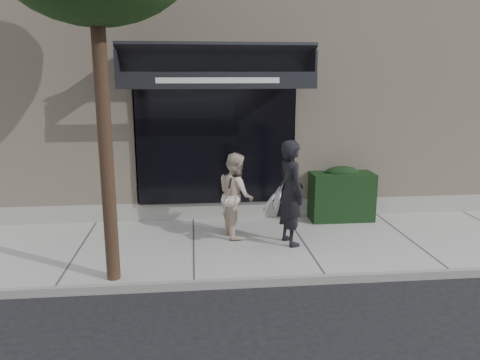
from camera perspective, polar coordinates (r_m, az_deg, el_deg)
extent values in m
plane|color=black|center=(8.80, 7.60, -8.08)|extent=(80.00, 80.00, 0.00)
cube|color=#A3A29D|center=(8.78, 7.62, -7.72)|extent=(20.00, 3.00, 0.12)
cube|color=gray|center=(7.39, 10.43, -11.78)|extent=(20.00, 0.10, 0.14)
cube|color=beige|center=(13.15, 2.87, 11.15)|extent=(14.00, 7.00, 5.50)
cube|color=gray|center=(10.30, 5.47, -3.46)|extent=(14.02, 0.42, 0.50)
cube|color=black|center=(9.64, -2.96, 4.90)|extent=(3.20, 0.30, 2.60)
cube|color=gray|center=(9.84, -12.38, 4.79)|extent=(0.08, 0.40, 2.60)
cube|color=gray|center=(10.00, 6.22, 5.13)|extent=(0.08, 0.40, 2.60)
cube|color=gray|center=(9.70, -3.10, 12.89)|extent=(3.36, 0.40, 0.12)
cube|color=black|center=(9.01, -2.90, 14.56)|extent=(3.60, 1.03, 0.55)
cube|color=black|center=(8.51, -2.69, 12.04)|extent=(3.60, 0.05, 0.30)
cube|color=white|center=(8.48, -2.68, 12.04)|extent=(2.20, 0.01, 0.10)
cube|color=black|center=(9.09, -14.50, 13.66)|extent=(0.04, 1.00, 0.45)
cube|color=black|center=(9.27, 8.50, 13.89)|extent=(0.04, 1.00, 0.45)
cube|color=black|center=(10.05, 12.18, -1.90)|extent=(1.30, 0.70, 1.00)
ellipsoid|color=black|center=(9.94, 12.32, 0.89)|extent=(0.71, 0.38, 0.27)
cylinder|color=black|center=(6.84, -16.21, 6.26)|extent=(0.20, 0.20, 4.80)
imported|color=black|center=(8.34, 6.23, -1.56)|extent=(0.61, 0.78, 1.89)
torus|color=silver|center=(8.07, 4.54, -2.41)|extent=(0.13, 0.31, 0.30)
cylinder|color=silver|center=(8.07, 4.54, -2.41)|extent=(0.10, 0.27, 0.26)
cylinder|color=silver|center=(8.07, 4.54, -2.41)|extent=(0.18, 0.02, 0.08)
cylinder|color=black|center=(8.07, 4.54, -2.41)|extent=(0.20, 0.04, 0.09)
torus|color=silver|center=(7.94, 3.63, -2.68)|extent=(0.24, 0.33, 0.27)
cylinder|color=silver|center=(7.94, 3.63, -2.68)|extent=(0.20, 0.29, 0.23)
cylinder|color=silver|center=(7.94, 3.63, -2.68)|extent=(0.16, 0.05, 0.11)
cylinder|color=black|center=(7.94, 3.63, -2.68)|extent=(0.19, 0.06, 0.14)
imported|color=beige|center=(8.74, -0.51, -1.81)|extent=(0.74, 0.88, 1.59)
torus|color=silver|center=(8.54, -1.80, -3.06)|extent=(0.13, 0.31, 0.30)
cylinder|color=silver|center=(8.54, -1.80, -3.06)|extent=(0.10, 0.28, 0.26)
cylinder|color=silver|center=(8.54, -1.80, -3.06)|extent=(0.18, 0.04, 0.06)
cylinder|color=black|center=(8.54, -1.80, -3.06)|extent=(0.20, 0.06, 0.07)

